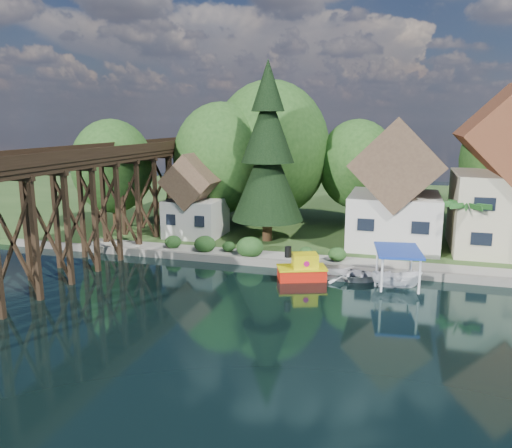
{
  "coord_description": "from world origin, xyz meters",
  "views": [
    {
      "loc": [
        7.4,
        -28.36,
        11.3
      ],
      "look_at": [
        -2.61,
        6.0,
        3.8
      ],
      "focal_mm": 35.0,
      "sensor_mm": 36.0,
      "label": 1
    }
  ],
  "objects_px": {
    "shed": "(196,201)",
    "boat_white_a": "(352,273)",
    "trestle_bridge": "(90,197)",
    "palm_tree": "(468,207)",
    "house_center": "(510,181)",
    "boat_canopy": "(397,271)",
    "house_left": "(395,192)",
    "conifer": "(268,156)",
    "tugboat": "(302,269)"
  },
  "relations": [
    {
      "from": "boat_white_a",
      "to": "trestle_bridge",
      "type": "bearing_deg",
      "value": 92.78
    },
    {
      "from": "trestle_bridge",
      "to": "house_center",
      "type": "height_order",
      "value": "house_center"
    },
    {
      "from": "house_center",
      "to": "boat_canopy",
      "type": "distance_m",
      "value": 14.75
    },
    {
      "from": "shed",
      "to": "tugboat",
      "type": "distance_m",
      "value": 15.19
    },
    {
      "from": "trestle_bridge",
      "to": "shed",
      "type": "height_order",
      "value": "trestle_bridge"
    },
    {
      "from": "shed",
      "to": "boat_white_a",
      "type": "height_order",
      "value": "shed"
    },
    {
      "from": "tugboat",
      "to": "conifer",
      "type": "bearing_deg",
      "value": 119.49
    },
    {
      "from": "palm_tree",
      "to": "boat_canopy",
      "type": "relative_size",
      "value": 1.07
    },
    {
      "from": "tugboat",
      "to": "boat_white_a",
      "type": "xyz_separation_m",
      "value": [
        3.46,
        0.93,
        -0.3
      ]
    },
    {
      "from": "conifer",
      "to": "boat_canopy",
      "type": "xyz_separation_m",
      "value": [
        11.52,
        -8.79,
        -7.0
      ]
    },
    {
      "from": "tugboat",
      "to": "house_left",
      "type": "bearing_deg",
      "value": 59.73
    },
    {
      "from": "shed",
      "to": "conifer",
      "type": "bearing_deg",
      "value": -0.5
    },
    {
      "from": "tugboat",
      "to": "house_center",
      "type": "bearing_deg",
      "value": 35.79
    },
    {
      "from": "shed",
      "to": "boat_white_a",
      "type": "bearing_deg",
      "value": -27.14
    },
    {
      "from": "conifer",
      "to": "boat_canopy",
      "type": "bearing_deg",
      "value": -37.36
    },
    {
      "from": "shed",
      "to": "conifer",
      "type": "height_order",
      "value": "conifer"
    },
    {
      "from": "house_left",
      "to": "boat_canopy",
      "type": "bearing_deg",
      "value": -87.15
    },
    {
      "from": "house_center",
      "to": "tugboat",
      "type": "relative_size",
      "value": 3.55
    },
    {
      "from": "house_center",
      "to": "conifer",
      "type": "xyz_separation_m",
      "value": [
        -20.0,
        -2.06,
        1.75
      ]
    },
    {
      "from": "palm_tree",
      "to": "house_left",
      "type": "bearing_deg",
      "value": 147.35
    },
    {
      "from": "trestle_bridge",
      "to": "shed",
      "type": "relative_size",
      "value": 5.63
    },
    {
      "from": "boat_white_a",
      "to": "palm_tree",
      "type": "bearing_deg",
      "value": -54.9
    },
    {
      "from": "house_left",
      "to": "house_center",
      "type": "distance_m",
      "value": 9.1
    },
    {
      "from": "house_center",
      "to": "tugboat",
      "type": "xyz_separation_m",
      "value": [
        -15.03,
        -10.84,
        -5.66
      ]
    },
    {
      "from": "house_center",
      "to": "tugboat",
      "type": "bearing_deg",
      "value": -144.21
    },
    {
      "from": "boat_canopy",
      "to": "shed",
      "type": "bearing_deg",
      "value": 154.44
    },
    {
      "from": "trestle_bridge",
      "to": "house_left",
      "type": "bearing_deg",
      "value": 25.21
    },
    {
      "from": "house_center",
      "to": "shed",
      "type": "relative_size",
      "value": 1.77
    },
    {
      "from": "house_center",
      "to": "boat_canopy",
      "type": "relative_size",
      "value": 3.06
    },
    {
      "from": "palm_tree",
      "to": "boat_canopy",
      "type": "distance_m",
      "value": 9.18
    },
    {
      "from": "house_left",
      "to": "shed",
      "type": "bearing_deg",
      "value": -175.23
    },
    {
      "from": "palm_tree",
      "to": "tugboat",
      "type": "bearing_deg",
      "value": -149.28
    },
    {
      "from": "conifer",
      "to": "tugboat",
      "type": "height_order",
      "value": "conifer"
    },
    {
      "from": "boat_canopy",
      "to": "trestle_bridge",
      "type": "bearing_deg",
      "value": -178.85
    },
    {
      "from": "house_center",
      "to": "shed",
      "type": "distance_m",
      "value": 27.2
    },
    {
      "from": "boat_canopy",
      "to": "boat_white_a",
      "type": "bearing_deg",
      "value": 162.98
    },
    {
      "from": "tugboat",
      "to": "boat_canopy",
      "type": "xyz_separation_m",
      "value": [
        6.55,
        -0.01,
        0.41
      ]
    },
    {
      "from": "shed",
      "to": "tugboat",
      "type": "bearing_deg",
      "value": -36.45
    },
    {
      "from": "conifer",
      "to": "house_left",
      "type": "bearing_deg",
      "value": 8.08
    },
    {
      "from": "boat_white_a",
      "to": "boat_canopy",
      "type": "xyz_separation_m",
      "value": [
        3.09,
        -0.95,
        0.7
      ]
    },
    {
      "from": "house_left",
      "to": "boat_canopy",
      "type": "xyz_separation_m",
      "value": [
        0.52,
        -10.35,
        -3.98
      ]
    },
    {
      "from": "trestle_bridge",
      "to": "house_left",
      "type": "relative_size",
      "value": 4.01
    },
    {
      "from": "trestle_bridge",
      "to": "shed",
      "type": "distance_m",
      "value": 10.69
    },
    {
      "from": "house_left",
      "to": "boat_canopy",
      "type": "relative_size",
      "value": 2.43
    },
    {
      "from": "trestle_bridge",
      "to": "palm_tree",
      "type": "distance_m",
      "value": 29.4
    },
    {
      "from": "tugboat",
      "to": "boat_white_a",
      "type": "distance_m",
      "value": 3.6
    },
    {
      "from": "shed",
      "to": "boat_canopy",
      "type": "relative_size",
      "value": 1.73
    },
    {
      "from": "trestle_bridge",
      "to": "boat_canopy",
      "type": "bearing_deg",
      "value": 1.15
    },
    {
      "from": "conifer",
      "to": "house_center",
      "type": "bearing_deg",
      "value": 5.89
    },
    {
      "from": "house_left",
      "to": "boat_white_a",
      "type": "distance_m",
      "value": 10.82
    }
  ]
}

